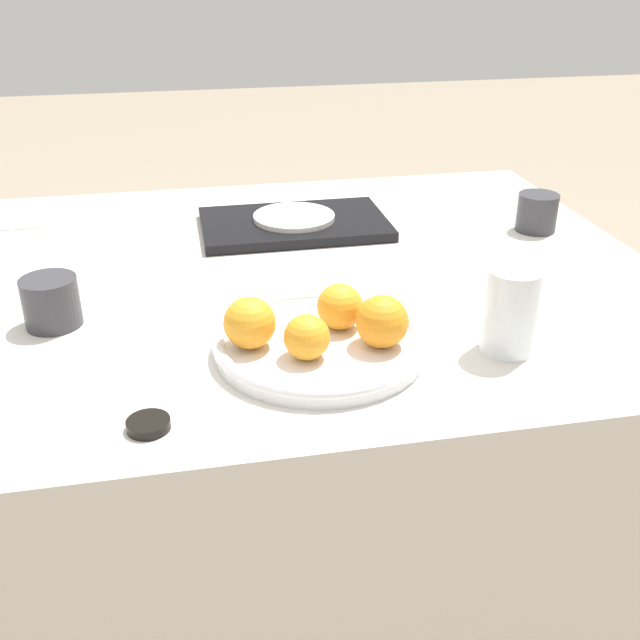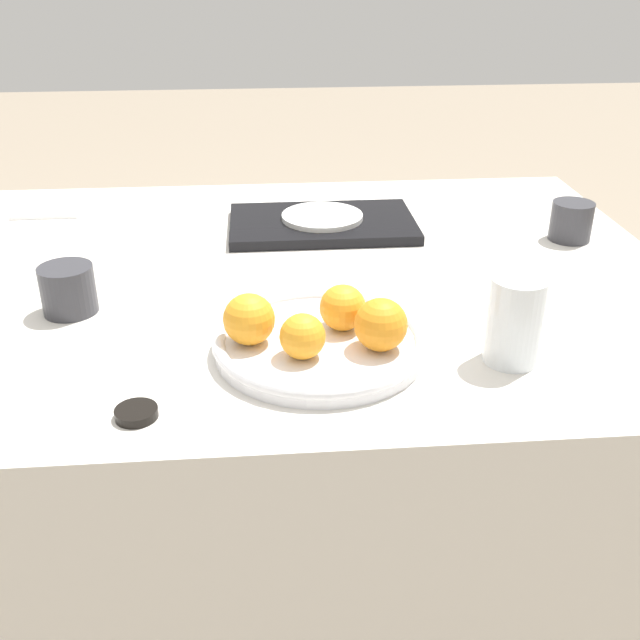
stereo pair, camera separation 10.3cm
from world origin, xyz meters
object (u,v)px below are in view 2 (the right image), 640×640
object	(u,v)px
fruit_platter	(320,342)
orange_0	(249,319)
serving_tray	(322,224)
cup_1	(68,290)
orange_2	(381,325)
water_glass	(515,320)
soy_dish	(136,413)
orange_3	(343,308)
orange_1	(303,336)
napkin	(51,208)
side_plate	(322,217)
cup_0	(571,221)

from	to	relation	value
fruit_platter	orange_0	size ratio (longest dim) A/B	4.20
serving_tray	cup_1	bearing A→B (deg)	-141.22
orange_2	water_glass	bearing A→B (deg)	-3.99
orange_2	serving_tray	world-z (taller)	orange_2
soy_dish	cup_1	bearing A→B (deg)	114.83
orange_0	cup_1	size ratio (longest dim) A/B	0.86
cup_1	orange_3	bearing A→B (deg)	-17.59
orange_1	serving_tray	distance (m)	0.55
orange_2	napkin	bearing A→B (deg)	130.86
water_glass	cup_1	size ratio (longest dim) A/B	1.48
orange_2	soy_dish	bearing A→B (deg)	-160.93
orange_0	orange_2	distance (m)	0.18
side_plate	napkin	size ratio (longest dim) A/B	1.17
cup_0	orange_3	bearing A→B (deg)	-142.57
cup_0	serving_tray	bearing A→B (deg)	167.85
orange_0	cup_1	world-z (taller)	orange_0
orange_1	cup_0	xyz separation A→B (m)	(0.54, 0.44, -0.01)
orange_2	cup_1	xyz separation A→B (m)	(-0.45, 0.19, -0.02)
cup_1	soy_dish	distance (m)	0.33
orange_1	orange_3	size ratio (longest dim) A/B	0.93
serving_tray	soy_dish	distance (m)	0.70
fruit_platter	orange_1	world-z (taller)	orange_1
orange_0	cup_1	bearing A→B (deg)	150.01
serving_tray	cup_1	world-z (taller)	cup_1
side_plate	orange_3	bearing A→B (deg)	-91.51
orange_0	orange_1	xyz separation A→B (m)	(0.07, -0.05, -0.00)
napkin	soy_dish	bearing A→B (deg)	-70.38
orange_1	napkin	size ratio (longest dim) A/B	0.45
cup_1	napkin	distance (m)	0.52
orange_3	cup_0	world-z (taller)	orange_3
orange_1	cup_1	xyz separation A→B (m)	(-0.35, 0.21, -0.01)
water_glass	side_plate	distance (m)	0.58
orange_0	orange_3	size ratio (longest dim) A/B	1.08
orange_3	napkin	bearing A→B (deg)	131.36
orange_2	water_glass	xyz separation A→B (m)	(0.18, -0.01, 0.00)
orange_2	orange_3	world-z (taller)	orange_2
serving_tray	orange_3	bearing A→B (deg)	-91.51
water_glass	serving_tray	distance (m)	0.59
orange_1	soy_dish	size ratio (longest dim) A/B	1.17
orange_0	orange_3	bearing A→B (deg)	12.99
cup_1	side_plate	bearing A→B (deg)	38.78
cup_1	soy_dish	size ratio (longest dim) A/B	1.59
side_plate	serving_tray	bearing A→B (deg)	0.00
orange_1	serving_tray	xyz separation A→B (m)	(0.07, 0.55, -0.04)
orange_3	water_glass	distance (m)	0.24
orange_2	cup_1	size ratio (longest dim) A/B	0.87
fruit_platter	serving_tray	size ratio (longest dim) A/B	0.82
serving_tray	cup_0	size ratio (longest dim) A/B	4.65
orange_0	cup_0	world-z (taller)	orange_0
serving_tray	cup_1	distance (m)	0.54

